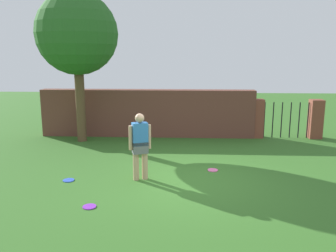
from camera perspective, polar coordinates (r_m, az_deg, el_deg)
name	(u,v)px	position (r m, az deg, el deg)	size (l,w,h in m)	color
ground_plane	(189,181)	(8.42, 3.42, -8.98)	(40.00, 40.00, 0.00)	#336623
brick_wall	(147,113)	(12.78, -3.41, 2.14)	(7.80, 0.50, 1.73)	brown
tree	(77,35)	(12.22, -14.78, 14.35)	(2.72, 2.72, 5.02)	brown
person	(140,143)	(8.25, -4.63, -2.88)	(0.51, 0.33, 1.62)	tan
fence_gate	(286,119)	(13.23, 18.87, 1.14)	(2.53, 0.44, 1.40)	brown
frisbee_purple	(89,207)	(7.21, -12.82, -12.83)	(0.27, 0.27, 0.02)	purple
frisbee_pink	(213,170)	(9.19, 7.39, -7.21)	(0.27, 0.27, 0.02)	pink
frisbee_blue	(69,180)	(8.74, -16.07, -8.58)	(0.27, 0.27, 0.02)	blue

